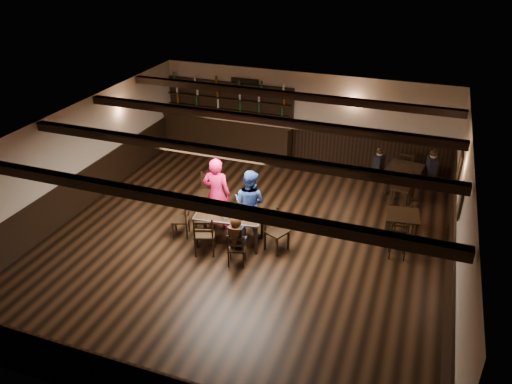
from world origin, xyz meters
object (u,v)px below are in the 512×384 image
(chair_near_left, at_px, (204,233))
(chair_near_right, at_px, (236,247))
(dining_table, at_px, (229,218))
(bar_counter, at_px, (228,129))
(cake, at_px, (210,210))
(woman_pink, at_px, (217,194))
(man_blue, at_px, (250,203))

(chair_near_left, height_order, chair_near_right, chair_near_left)
(dining_table, height_order, bar_counter, bar_counter)
(dining_table, xyz_separation_m, cake, (-0.46, -0.02, 0.12))
(chair_near_left, height_order, woman_pink, woman_pink)
(woman_pink, distance_m, bar_counter, 4.75)
(cake, xyz_separation_m, bar_counter, (-1.66, 5.01, -0.06))
(chair_near_right, xyz_separation_m, man_blue, (-0.19, 1.32, 0.35))
(dining_table, xyz_separation_m, bar_counter, (-2.12, 4.99, 0.06))
(woman_pink, height_order, cake, woman_pink)
(chair_near_left, relative_size, cake, 3.81)
(dining_table, bearing_deg, woman_pink, 135.40)
(man_blue, bearing_deg, chair_near_right, 107.76)
(bar_counter, bearing_deg, dining_table, -66.94)
(cake, bearing_deg, chair_near_right, -38.81)
(cake, bearing_deg, chair_near_left, -78.58)
(chair_near_right, relative_size, woman_pink, 0.44)
(chair_near_left, xyz_separation_m, cake, (-0.12, 0.61, 0.22))
(man_blue, bearing_deg, dining_table, 71.46)
(woman_pink, relative_size, man_blue, 1.11)
(man_blue, height_order, cake, man_blue)
(chair_near_left, bearing_deg, bar_counter, 107.66)
(dining_table, relative_size, cake, 6.24)
(bar_counter, bearing_deg, woman_pink, -70.35)
(woman_pink, distance_m, man_blue, 0.83)
(dining_table, bearing_deg, man_blue, 61.74)
(woman_pink, relative_size, bar_counter, 0.41)
(dining_table, xyz_separation_m, chair_near_left, (-0.34, -0.63, -0.10))
(chair_near_right, bearing_deg, man_blue, 98.04)
(dining_table, distance_m, bar_counter, 5.42)
(dining_table, height_order, man_blue, man_blue)
(chair_near_left, relative_size, woman_pink, 0.53)
(chair_near_right, bearing_deg, woman_pink, 127.93)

